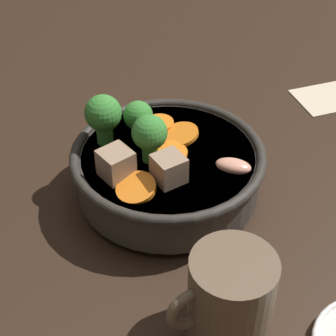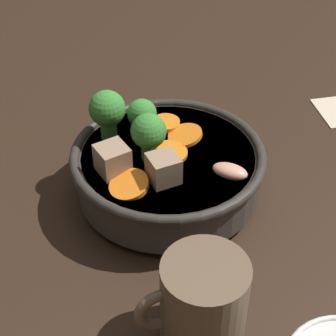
{
  "view_description": "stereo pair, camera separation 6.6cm",
  "coord_description": "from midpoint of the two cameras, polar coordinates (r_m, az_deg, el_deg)",
  "views": [
    {
      "loc": [
        0.22,
        0.46,
        0.46
      ],
      "look_at": [
        0.0,
        0.0,
        0.04
      ],
      "focal_mm": 60.0,
      "sensor_mm": 36.0,
      "label": 1
    },
    {
      "loc": [
        0.15,
        0.49,
        0.46
      ],
      "look_at": [
        0.0,
        0.0,
        0.04
      ],
      "focal_mm": 60.0,
      "sensor_mm": 36.0,
      "label": 2
    }
  ],
  "objects": [
    {
      "name": "dark_mug",
      "position": [
        0.53,
        2.58,
        -13.12
      ],
      "size": [
        0.11,
        0.08,
        0.09
      ],
      "color": "brown",
      "rests_on": "ground_plane"
    },
    {
      "name": "stirfry_bowl",
      "position": [
        0.66,
        -3.08,
        0.14
      ],
      "size": [
        0.23,
        0.23,
        0.12
      ],
      "color": "#38332D",
      "rests_on": "ground_plane"
    },
    {
      "name": "napkin",
      "position": [
        0.89,
        14.3,
        6.96
      ],
      "size": [
        0.12,
        0.09,
        0.0
      ],
      "color": "beige",
      "rests_on": "ground_plane"
    },
    {
      "name": "ground_plane",
      "position": [
        0.69,
        -2.75,
        -2.73
      ],
      "size": [
        3.0,
        3.0,
        0.0
      ],
      "primitive_type": "plane",
      "color": "black"
    }
  ]
}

